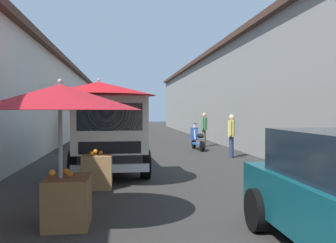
% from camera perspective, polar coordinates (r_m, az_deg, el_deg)
% --- Properties ---
extents(ground, '(90.00, 90.00, 0.00)m').
position_cam_1_polar(ground, '(14.79, -3.11, -4.93)').
color(ground, '#33302D').
extents(building_right_concrete, '(49.80, 7.50, 5.05)m').
position_cam_1_polar(building_right_concrete, '(18.92, 19.46, 4.08)').
color(building_right_concrete, gray).
rests_on(building_right_concrete, ground).
extents(fruit_stall_far_right, '(2.40, 2.40, 2.16)m').
position_cam_1_polar(fruit_stall_far_right, '(17.51, -11.21, 1.40)').
color(fruit_stall_far_right, '#9E9EA3').
rests_on(fruit_stall_far_right, ground).
extents(fruit_stall_near_right, '(2.37, 2.37, 2.15)m').
position_cam_1_polar(fruit_stall_near_right, '(5.61, -15.97, 1.21)').
color(fruit_stall_near_right, '#9E9EA3').
rests_on(fruit_stall_near_right, ground).
extents(fruit_stall_mid_lane, '(2.58, 2.58, 2.42)m').
position_cam_1_polar(fruit_stall_mid_lane, '(8.51, -10.55, 2.70)').
color(fruit_stall_mid_lane, '#9E9EA3').
rests_on(fruit_stall_mid_lane, ground).
extents(delivery_truck, '(4.99, 2.13, 2.08)m').
position_cam_1_polar(delivery_truck, '(9.94, -8.93, -2.13)').
color(delivery_truck, black).
rests_on(delivery_truck, ground).
extents(vendor_by_crates, '(0.59, 0.37, 1.60)m').
position_cam_1_polar(vendor_by_crates, '(17.76, 5.54, -0.87)').
color(vendor_by_crates, '#665B4C').
rests_on(vendor_by_crates, ground).
extents(vendor_in_shade, '(0.58, 0.37, 1.56)m').
position_cam_1_polar(vendor_in_shade, '(13.65, 9.66, -1.74)').
color(vendor_in_shade, navy).
rests_on(vendor_in_shade, ground).
extents(parked_scooter, '(1.69, 0.40, 1.14)m').
position_cam_1_polar(parked_scooter, '(16.20, 4.56, -2.78)').
color(parked_scooter, black).
rests_on(parked_scooter, ground).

